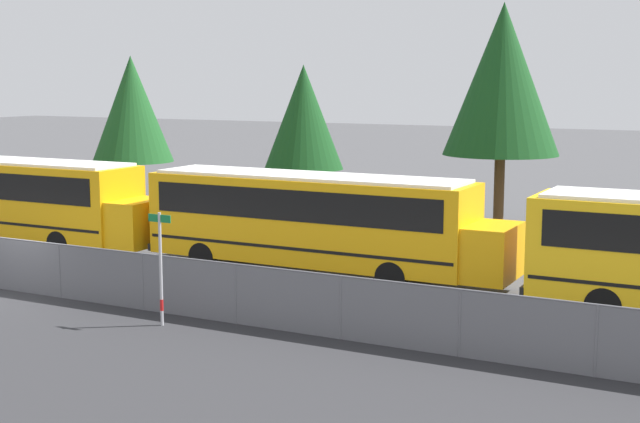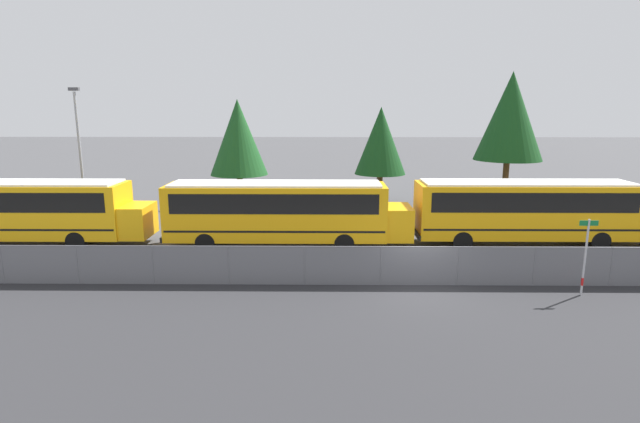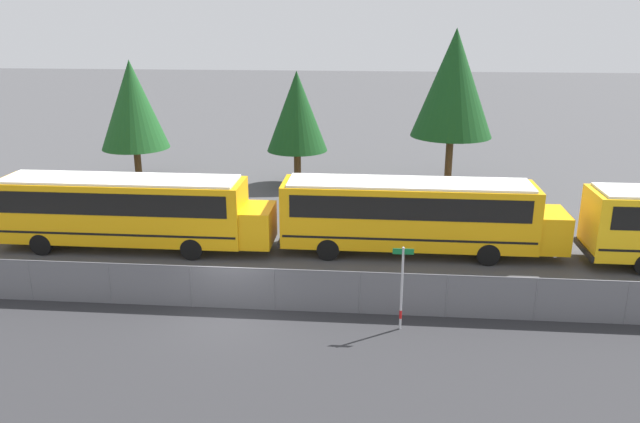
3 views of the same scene
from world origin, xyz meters
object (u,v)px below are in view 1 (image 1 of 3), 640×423
Objects in this scene: street_sign at (161,266)px; tree_0 at (132,109)px; school_bus_1 at (17,195)px; tree_1 at (502,80)px; school_bus_2 at (316,216)px; tree_2 at (304,118)px.

street_sign is 25.01m from tree_0.
tree_1 is at bearing 37.50° from school_bus_1.
tree_1 is (19.74, -0.16, 1.52)m from tree_0.
school_bus_2 is at bearing 2.22° from school_bus_1.
tree_1 is 9.48m from tree_2.
school_bus_1 is at bearing 151.00° from street_sign.
school_bus_1 is at bearing -142.50° from tree_1.
tree_2 is (-6.56, 11.23, 2.66)m from school_bus_2.
street_sign is (-0.76, -7.16, -0.39)m from school_bus_2.
tree_2 is at bearing 62.02° from school_bus_1.
school_bus_1 is 1.77× the size of tree_2.
school_bus_1 is at bearing -177.78° from school_bus_2.
school_bus_2 is at bearing -103.56° from tree_1.
street_sign is at bearing -49.15° from tree_0.
tree_1 reaches higher than school_bus_2.
tree_2 reaches higher than street_sign.
tree_2 is at bearing -178.71° from tree_1.
school_bus_1 is 1.31× the size of tree_1.
tree_0 reaches higher than school_bus_2.
tree_1 reaches higher than street_sign.
street_sign is 0.39× the size of tree_0.
school_bus_2 is (12.79, 0.49, 0.00)m from school_bus_1.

